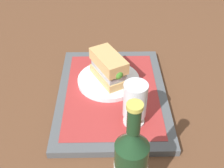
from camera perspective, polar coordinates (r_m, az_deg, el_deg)
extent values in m
plane|color=brown|center=(0.86, 0.00, -2.60)|extent=(3.00, 3.00, 0.00)
cube|color=#4C5156|center=(0.85, 0.00, -2.10)|extent=(0.44, 0.32, 0.02)
cube|color=#9E2D2D|center=(0.84, 0.00, -1.55)|extent=(0.38, 0.27, 0.00)
cylinder|color=white|center=(0.87, -0.68, 0.77)|extent=(0.19, 0.19, 0.01)
cube|color=tan|center=(0.86, -0.69, 1.76)|extent=(0.14, 0.12, 0.02)
cube|color=#9EA3A8|center=(0.85, -0.70, 2.83)|extent=(0.13, 0.11, 0.02)
cube|color=silver|center=(0.84, -0.70, 3.49)|extent=(0.12, 0.10, 0.01)
sphere|color=#47932D|center=(0.80, 1.02, 2.23)|extent=(0.04, 0.04, 0.04)
cube|color=tan|center=(0.83, -0.71, 4.73)|extent=(0.14, 0.12, 0.04)
cylinder|color=silver|center=(0.75, 4.37, -7.39)|extent=(0.06, 0.06, 0.01)
cylinder|color=silver|center=(0.74, 4.43, -6.59)|extent=(0.01, 0.01, 0.02)
cylinder|color=silver|center=(0.70, 4.67, -3.19)|extent=(0.06, 0.06, 0.09)
cylinder|color=gold|center=(0.71, 4.59, -4.25)|extent=(0.06, 0.06, 0.06)
cylinder|color=white|center=(0.69, 4.74, -2.16)|extent=(0.05, 0.05, 0.01)
cone|color=#19381E|center=(0.50, 4.18, -10.92)|extent=(0.06, 0.06, 0.04)
cylinder|color=#19381E|center=(0.47, 4.44, -7.26)|extent=(0.02, 0.02, 0.05)
cylinder|color=#BFB74C|center=(0.45, 4.64, -4.47)|extent=(0.03, 0.03, 0.01)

